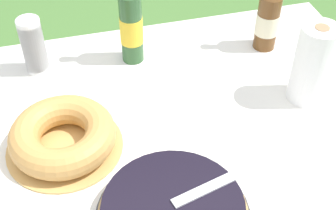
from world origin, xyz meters
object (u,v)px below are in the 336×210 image
cup_stack (35,46)px  cider_bottle_green (132,23)px  bundt_cake (64,136)px  serving_knife (163,209)px  paper_towel_roll (314,64)px  cider_bottle_amber (269,17)px

cup_stack → cider_bottle_green: cider_bottle_green is taller
bundt_cake → cider_bottle_green: cider_bottle_green is taller
bundt_cake → cup_stack: cup_stack is taller
serving_knife → cider_bottle_green: (0.06, 0.64, 0.07)m
serving_knife → bundt_cake: size_ratio=1.18×
cup_stack → paper_towel_roll: (0.77, -0.34, 0.03)m
serving_knife → paper_towel_roll: size_ratio=1.49×
bundt_cake → paper_towel_roll: paper_towel_roll is taller
bundt_cake → cider_bottle_green: bearing=53.0°
cup_stack → serving_knife: bearing=-69.9°
serving_knife → cider_bottle_amber: size_ratio=1.20×
serving_knife → bundt_cake: bundt_cake is taller
bundt_cake → cider_bottle_amber: 0.77m
cider_bottle_amber → paper_towel_roll: cider_bottle_amber is taller
cider_bottle_green → paper_towel_roll: (0.46, -0.32, -0.01)m
serving_knife → cup_stack: (-0.24, 0.66, 0.03)m
cider_bottle_green → paper_towel_roll: cider_bottle_green is taller
serving_knife → paper_towel_roll: 0.62m
cider_bottle_amber → paper_towel_roll: 0.27m
cup_stack → paper_towel_roll: paper_towel_roll is taller
bundt_cake → cup_stack: bearing=97.7°
serving_knife → cup_stack: cup_stack is taller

